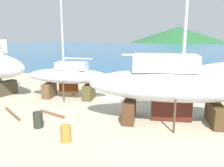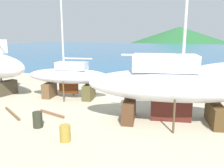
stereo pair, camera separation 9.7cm
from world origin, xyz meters
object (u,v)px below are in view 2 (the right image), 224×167
object	(u,v)px
sailboat_large_starboard	(69,76)
sailboat_far_slipway	(172,85)
worker	(61,81)
barrel_ochre	(38,120)
barrel_rust_far	(65,133)

from	to	relation	value
sailboat_large_starboard	sailboat_far_slipway	world-z (taller)	sailboat_far_slipway
sailboat_far_slipway	worker	xyz separation A→B (m)	(-10.69, 4.30, -1.42)
barrel_ochre	barrel_rust_far	bearing A→B (deg)	-21.15
sailboat_large_starboard	worker	xyz separation A→B (m)	(-2.13, 1.99, -0.93)
worker	barrel_ochre	size ratio (longest dim) A/B	1.89
barrel_rust_far	barrel_ochre	xyz separation A→B (m)	(-2.44, 0.95, 0.04)
sailboat_far_slipway	barrel_ochre	xyz separation A→B (m)	(-6.92, -3.68, -1.86)
sailboat_large_starboard	barrel_ochre	world-z (taller)	sailboat_large_starboard
worker	barrel_rust_far	size ratio (longest dim) A/B	2.06
sailboat_far_slipway	barrel_rust_far	distance (m)	6.71
worker	barrel_ochre	world-z (taller)	worker
sailboat_large_starboard	barrel_ochre	xyz separation A→B (m)	(1.64, -6.00, -1.38)
barrel_rust_far	barrel_ochre	world-z (taller)	barrel_ochre
worker	barrel_rust_far	distance (m)	10.90
sailboat_large_starboard	barrel_rust_far	size ratio (longest dim) A/B	13.48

